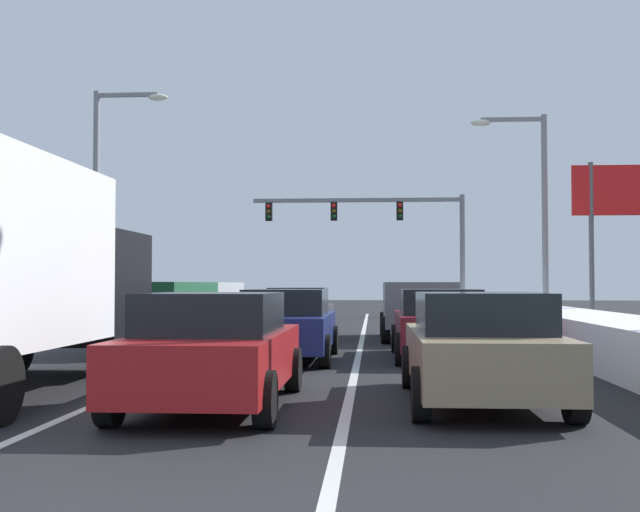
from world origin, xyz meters
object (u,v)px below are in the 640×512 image
Objects in this scene: suv_gray_right_lane_third at (417,305)px; box_truck_left_lane_nearest at (1,265)px; traffic_light_gantry at (388,223)px; sedan_tan_right_lane_nearest at (480,347)px; street_lamp_left_mid at (106,187)px; roadside_sign_right at (623,208)px; sedan_maroon_right_lane_second at (439,324)px; suv_green_left_lane_second at (160,308)px; street_lamp_right_mid at (534,200)px; sedan_red_center_lane_nearest at (214,349)px; sedan_charcoal_center_lane_third at (299,313)px; suv_silver_left_lane_third at (203,302)px; sedan_navy_center_lane_second at (287,324)px.

suv_gray_right_lane_third is 13.88m from box_truck_left_lane_nearest.
traffic_light_gantry reaches higher than suv_gray_right_lane_third.
sedan_tan_right_lane_nearest is 12.47m from suv_gray_right_lane_third.
roadside_sign_right is at bearing -5.35° from street_lamp_left_mid.
traffic_light_gantry is (-0.69, 23.65, 3.97)m from sedan_maroon_right_lane_second.
suv_green_left_lane_second is at bearing -62.39° from street_lamp_left_mid.
suv_green_left_lane_second is 14.35m from street_lamp_right_mid.
sedan_red_center_lane_nearest is 0.63× the size of box_truck_left_lane_nearest.
street_lamp_right_mid reaches higher than sedan_charcoal_center_lane_third.
sedan_red_center_lane_nearest is at bearing -89.45° from sedan_charcoal_center_lane_third.
street_lamp_left_mid is (-3.98, 16.06, 3.14)m from box_truck_left_lane_nearest.
box_truck_left_lane_nearest reaches higher than suv_silver_left_lane_third.
sedan_maroon_right_lane_second is at bearing -88.65° from suv_gray_right_lane_third.
street_lamp_right_mid reaches higher than roadside_sign_right.
traffic_light_gantry reaches higher than suv_silver_left_lane_third.
box_truck_left_lane_nearest reaches higher than sedan_tan_right_lane_nearest.
street_lamp_left_mid is at bearing 159.73° from suv_gray_right_lane_third.
suv_green_left_lane_second is at bearing 142.45° from sedan_navy_center_lane_second.
sedan_charcoal_center_lane_third is 10.84m from roadside_sign_right.
box_truck_left_lane_nearest is at bearing 164.86° from sedan_red_center_lane_nearest.
suv_silver_left_lane_third is at bearing -168.94° from street_lamp_right_mid.
suv_gray_right_lane_third reaches higher than sedan_maroon_right_lane_second.
sedan_maroon_right_lane_second is 15.32m from street_lamp_left_mid.
sedan_maroon_right_lane_second is 9.27m from box_truck_left_lane_nearest.
traffic_light_gantry reaches higher than sedan_navy_center_lane_second.
box_truck_left_lane_nearest is at bearing -89.27° from suv_silver_left_lane_third.
roadside_sign_right is at bearing 52.03° from sedan_maroon_right_lane_second.
sedan_charcoal_center_lane_third is at bearing 106.05° from sedan_tan_right_lane_nearest.
sedan_tan_right_lane_nearest and sedan_maroon_right_lane_second have the same top height.
sedan_charcoal_center_lane_third is at bearing -150.62° from street_lamp_right_mid.
street_lamp_right_mid is (7.70, 17.73, 3.80)m from sedan_red_center_lane_nearest.
roadside_sign_right is (13.36, 14.44, 2.12)m from box_truck_left_lane_nearest.
sedan_navy_center_lane_second is at bearing -123.30° from street_lamp_right_mid.
box_truck_left_lane_nearest is 14.66m from suv_silver_left_lane_third.
suv_gray_right_lane_third and suv_silver_left_lane_third have the same top height.
suv_gray_right_lane_third is at bearing 64.70° from sedan_navy_center_lane_second.
street_lamp_left_mid reaches higher than suv_green_left_lane_second.
traffic_light_gantry is 1.29× the size of street_lamp_left_mid.
roadside_sign_right reaches higher than suv_gray_right_lane_third.
suv_gray_right_lane_third is 7.29m from sedan_navy_center_lane_second.
street_lamp_left_mid is at bearing 159.35° from suv_silver_left_lane_third.
suv_green_left_lane_second is at bearing -154.74° from roadside_sign_right.
sedan_maroon_right_lane_second and sedan_navy_center_lane_second have the same top height.
suv_silver_left_lane_third is 0.65× the size of street_lamp_right_mid.
street_lamp_right_mid is at bearing 56.70° from sedan_navy_center_lane_second.
sedan_maroon_right_lane_second is at bearing -59.92° from sedan_charcoal_center_lane_third.
street_lamp_right_mid reaches higher than suv_green_left_lane_second.
sedan_charcoal_center_lane_third is 4.07m from suv_silver_left_lane_third.
suv_silver_left_lane_third is at bearing 129.64° from sedan_maroon_right_lane_second.
sedan_maroon_right_lane_second is 0.53× the size of street_lamp_left_mid.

